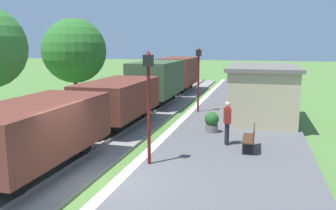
{
  "coord_description": "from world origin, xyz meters",
  "views": [
    {
      "loc": [
        4.24,
        -8.77,
        4.16
      ],
      "look_at": [
        0.63,
        4.99,
        1.66
      ],
      "focal_mm": 37.56,
      "sensor_mm": 36.0,
      "label": 1
    }
  ],
  "objects_px": {
    "potted_planter": "(212,122)",
    "lamp_post_near": "(149,87)",
    "station_hut": "(262,92)",
    "lamp_post_far": "(199,68)",
    "freight_train": "(145,87)",
    "tree_trackside_far": "(74,51)",
    "person_waiting": "(227,121)",
    "bench_near_hut": "(251,138)"
  },
  "relations": [
    {
      "from": "potted_planter",
      "to": "lamp_post_near",
      "type": "relative_size",
      "value": 0.25
    },
    {
      "from": "station_hut",
      "to": "lamp_post_far",
      "type": "distance_m",
      "value": 3.86
    },
    {
      "from": "freight_train",
      "to": "tree_trackside_far",
      "type": "distance_m",
      "value": 5.78
    },
    {
      "from": "station_hut",
      "to": "person_waiting",
      "type": "xyz_separation_m",
      "value": [
        -1.31,
        -5.45,
        -0.47
      ]
    },
    {
      "from": "person_waiting",
      "to": "potted_planter",
      "type": "distance_m",
      "value": 2.03
    },
    {
      "from": "station_hut",
      "to": "tree_trackside_far",
      "type": "xyz_separation_m",
      "value": [
        -12.06,
        2.11,
        2.02
      ]
    },
    {
      "from": "bench_near_hut",
      "to": "station_hut",
      "type": "bearing_deg",
      "value": 86.21
    },
    {
      "from": "freight_train",
      "to": "station_hut",
      "type": "height_order",
      "value": "station_hut"
    },
    {
      "from": "lamp_post_far",
      "to": "person_waiting",
      "type": "bearing_deg",
      "value": -70.51
    },
    {
      "from": "person_waiting",
      "to": "freight_train",
      "type": "bearing_deg",
      "value": -63.55
    },
    {
      "from": "freight_train",
      "to": "potted_planter",
      "type": "xyz_separation_m",
      "value": [
        4.65,
        -4.63,
        -0.83
      ]
    },
    {
      "from": "lamp_post_far",
      "to": "bench_near_hut",
      "type": "bearing_deg",
      "value": -65.3
    },
    {
      "from": "bench_near_hut",
      "to": "potted_planter",
      "type": "relative_size",
      "value": 1.64
    },
    {
      "from": "station_hut",
      "to": "person_waiting",
      "type": "height_order",
      "value": "station_hut"
    },
    {
      "from": "lamp_post_near",
      "to": "tree_trackside_far",
      "type": "xyz_separation_m",
      "value": [
        -8.49,
        10.47,
        0.87
      ]
    },
    {
      "from": "freight_train",
      "to": "potted_planter",
      "type": "bearing_deg",
      "value": -44.84
    },
    {
      "from": "freight_train",
      "to": "tree_trackside_far",
      "type": "xyz_separation_m",
      "value": [
        -5.26,
        1.15,
        2.12
      ]
    },
    {
      "from": "freight_train",
      "to": "lamp_post_near",
      "type": "distance_m",
      "value": 9.95
    },
    {
      "from": "bench_near_hut",
      "to": "lamp_post_near",
      "type": "relative_size",
      "value": 0.41
    },
    {
      "from": "freight_train",
      "to": "lamp_post_far",
      "type": "distance_m",
      "value": 3.47
    },
    {
      "from": "station_hut",
      "to": "bench_near_hut",
      "type": "relative_size",
      "value": 3.87
    },
    {
      "from": "bench_near_hut",
      "to": "lamp_post_near",
      "type": "bearing_deg",
      "value": -143.07
    },
    {
      "from": "lamp_post_near",
      "to": "person_waiting",
      "type": "bearing_deg",
      "value": 52.27
    },
    {
      "from": "potted_planter",
      "to": "tree_trackside_far",
      "type": "relative_size",
      "value": 0.16
    },
    {
      "from": "lamp_post_near",
      "to": "bench_near_hut",
      "type": "bearing_deg",
      "value": 36.93
    },
    {
      "from": "freight_train",
      "to": "lamp_post_far",
      "type": "xyz_separation_m",
      "value": [
        3.23,
        -0.05,
        1.25
      ]
    },
    {
      "from": "person_waiting",
      "to": "lamp_post_near",
      "type": "height_order",
      "value": "lamp_post_near"
    },
    {
      "from": "freight_train",
      "to": "person_waiting",
      "type": "distance_m",
      "value": 8.45
    },
    {
      "from": "tree_trackside_far",
      "to": "bench_near_hut",
      "type": "bearing_deg",
      "value": -34.74
    },
    {
      "from": "person_waiting",
      "to": "lamp_post_far",
      "type": "xyz_separation_m",
      "value": [
        -2.25,
        6.36,
        1.62
      ]
    },
    {
      "from": "lamp_post_near",
      "to": "lamp_post_far",
      "type": "bearing_deg",
      "value": 90.0
    },
    {
      "from": "tree_trackside_far",
      "to": "lamp_post_far",
      "type": "bearing_deg",
      "value": -8.02
    },
    {
      "from": "station_hut",
      "to": "person_waiting",
      "type": "distance_m",
      "value": 5.62
    },
    {
      "from": "freight_train",
      "to": "potted_planter",
      "type": "relative_size",
      "value": 28.38
    },
    {
      "from": "potted_planter",
      "to": "tree_trackside_far",
      "type": "bearing_deg",
      "value": 149.78
    },
    {
      "from": "person_waiting",
      "to": "bench_near_hut",
      "type": "bearing_deg",
      "value": 135.93
    },
    {
      "from": "freight_train",
      "to": "tree_trackside_far",
      "type": "relative_size",
      "value": 4.5
    },
    {
      "from": "station_hut",
      "to": "bench_near_hut",
      "type": "bearing_deg",
      "value": -93.79
    },
    {
      "from": "person_waiting",
      "to": "tree_trackside_far",
      "type": "distance_m",
      "value": 13.37
    },
    {
      "from": "bench_near_hut",
      "to": "tree_trackside_far",
      "type": "relative_size",
      "value": 0.26
    },
    {
      "from": "tree_trackside_far",
      "to": "potted_planter",
      "type": "bearing_deg",
      "value": -30.22
    },
    {
      "from": "potted_planter",
      "to": "station_hut",
      "type": "bearing_deg",
      "value": 59.6
    }
  ]
}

